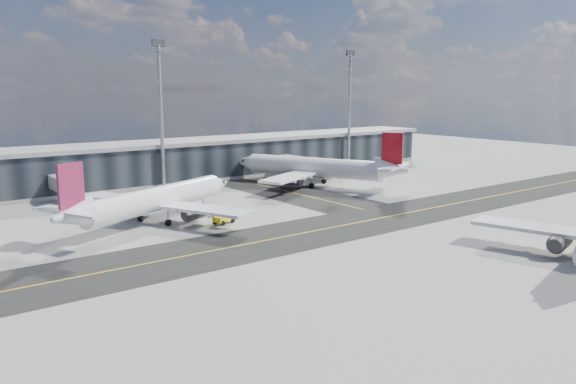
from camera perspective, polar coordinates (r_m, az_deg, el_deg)
name	(u,v)px	position (r m, az deg, el deg)	size (l,w,h in m)	color
ground	(319,240)	(74.48, 3.20, -4.87)	(300.00, 300.00, 0.00)	gray
taxiway_lanes	(293,221)	(84.96, 0.55, -2.93)	(180.00, 63.00, 0.03)	black
terminal_concourse	(149,165)	(120.19, -13.91, 2.69)	(152.00, 19.80, 8.80)	black
floodlight_masts	(161,110)	(112.88, -12.78, 8.13)	(102.50, 0.70, 28.90)	gray
airliner_af	(155,200)	(84.93, -13.36, -0.79)	(34.49, 29.78, 10.70)	white
airliner_redtail	(316,167)	(114.96, 2.90, 2.51)	(32.04, 37.14, 11.55)	white
baggage_tug	(225,216)	(83.68, -6.39, -2.47)	(3.69, 2.62, 2.10)	yellow
service_van	(292,175)	(124.83, 0.38, 1.70)	(2.29, 4.97, 1.38)	white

